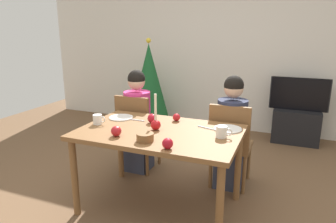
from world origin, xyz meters
TOP-DOWN VIEW (x-y plane):
  - ground_plane at (0.00, 0.00)m, footprint 7.68×7.68m
  - back_wall at (0.00, 2.60)m, footprint 6.40×0.10m
  - dining_table at (0.00, 0.00)m, footprint 1.40×0.90m
  - chair_left at (-0.55, 0.61)m, footprint 0.40×0.40m
  - chair_right at (0.51, 0.61)m, footprint 0.40×0.40m
  - person_left_child at (-0.55, 0.64)m, footprint 0.30×0.30m
  - person_right_child at (0.51, 0.64)m, footprint 0.30×0.30m
  - tv_stand at (1.15, 2.30)m, footprint 0.64×0.40m
  - tv at (1.15, 2.30)m, footprint 0.79×0.05m
  - christmas_tree at (-1.08, 2.07)m, footprint 0.65×0.65m
  - candle_centerpiece at (-0.04, 0.00)m, footprint 0.09×0.09m
  - plate_left at (-0.50, 0.20)m, footprint 0.24×0.24m
  - plate_right at (0.55, 0.24)m, footprint 0.25×0.25m
  - mug_left at (-0.60, -0.05)m, footprint 0.13×0.08m
  - mug_right at (0.54, 0.03)m, footprint 0.13×0.09m
  - fork_left at (-0.33, 0.19)m, footprint 0.18×0.02m
  - fork_right at (0.37, 0.21)m, footprint 0.18×0.07m
  - bowl_walnuts at (-0.00, -0.28)m, footprint 0.14×0.14m
  - apple_near_candle at (0.04, 0.32)m, footprint 0.07×0.07m
  - apple_by_left_plate at (-0.15, 0.17)m, footprint 0.09×0.09m
  - apple_by_right_mug at (0.23, -0.37)m, footprint 0.08×0.08m
  - apple_far_edge at (-0.27, -0.27)m, footprint 0.09×0.09m

SIDE VIEW (x-z plane):
  - ground_plane at x=0.00m, z-range 0.00..0.00m
  - tv_stand at x=1.15m, z-range 0.00..0.48m
  - chair_left at x=-0.55m, z-range 0.06..0.96m
  - chair_right at x=0.51m, z-range 0.06..0.96m
  - person_left_child at x=-0.55m, z-range -0.02..1.16m
  - person_right_child at x=0.51m, z-range -0.02..1.16m
  - dining_table at x=0.00m, z-range 0.29..1.04m
  - tv at x=1.15m, z-range 0.48..0.94m
  - fork_left at x=-0.33m, z-range 0.75..0.76m
  - fork_right at x=0.37m, z-range 0.75..0.76m
  - plate_left at x=-0.50m, z-range 0.75..0.76m
  - plate_right at x=0.55m, z-range 0.75..0.76m
  - christmas_tree at x=-1.08m, z-range 0.03..1.49m
  - bowl_walnuts at x=0.00m, z-range 0.75..0.82m
  - apple_near_candle at x=0.04m, z-range 0.75..0.82m
  - apple_by_right_mug at x=0.23m, z-range 0.75..0.83m
  - apple_far_edge at x=-0.27m, z-range 0.75..0.84m
  - apple_by_left_plate at x=-0.15m, z-range 0.75..0.84m
  - mug_left at x=-0.60m, z-range 0.75..0.84m
  - mug_right at x=0.54m, z-range 0.75..0.85m
  - candle_centerpiece at x=-0.04m, z-range 0.66..0.98m
  - back_wall at x=0.00m, z-range 0.00..2.60m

